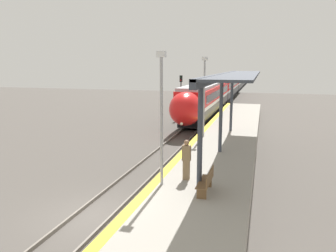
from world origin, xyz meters
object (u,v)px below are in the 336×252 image
person_waiting (186,159)px  lamppost_mid (204,92)px  railway_signal (181,92)px  lamppost_near (161,110)px  platform_bench (207,181)px  train (230,84)px

person_waiting → lamppost_mid: size_ratio=0.32×
person_waiting → railway_signal: 22.00m
railway_signal → lamppost_near: size_ratio=0.86×
platform_bench → lamppost_near: (-1.93, 0.38, 2.61)m
railway_signal → train: bearing=84.9°
train → lamppost_mid: bearing=-87.0°
platform_bench → lamppost_near: 3.27m
railway_signal → lamppost_mid: 13.36m
railway_signal → lamppost_near: lamppost_near is taller
platform_bench → lamppost_mid: lamppost_mid is taller
railway_signal → lamppost_mid: lamppost_mid is taller
platform_bench → railway_signal: (-6.65, 22.51, 1.46)m
platform_bench → person_waiting: size_ratio=0.96×
person_waiting → lamppost_mid: 9.12m
platform_bench → lamppost_mid: bearing=100.9°
platform_bench → lamppost_mid: 10.57m
platform_bench → lamppost_mid: (-1.93, 10.06, 2.61)m
train → platform_bench: size_ratio=46.55×
train → lamppost_mid: size_ratio=14.42×
train → railway_signal: size_ratio=16.77×
railway_signal → lamppost_near: (4.71, -22.13, 1.15)m
train → railway_signal: bearing=-95.1°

